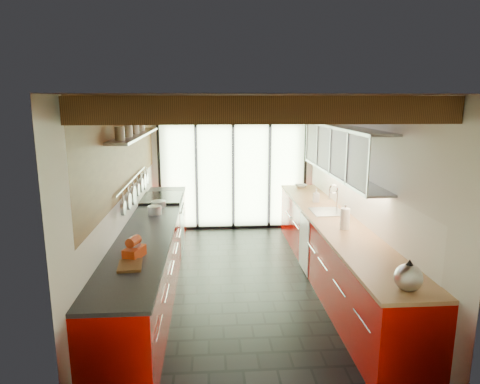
% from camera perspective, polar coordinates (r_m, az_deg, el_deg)
% --- Properties ---
extents(ground, '(5.50, 5.50, 0.00)m').
position_cam_1_polar(ground, '(6.22, 0.52, -12.13)').
color(ground, black).
rests_on(ground, ground).
extents(room_shell, '(5.50, 5.50, 5.50)m').
position_cam_1_polar(room_shell, '(5.74, 0.55, 3.10)').
color(room_shell, silver).
rests_on(room_shell, ground).
extents(ceiling_beams, '(3.14, 5.06, 4.90)m').
position_cam_1_polar(ceiling_beams, '(6.04, 0.27, 11.27)').
color(ceiling_beams, '#593316').
rests_on(ceiling_beams, ground).
extents(glass_door, '(2.95, 0.10, 2.90)m').
position_cam_1_polar(glass_door, '(8.40, -0.93, 6.04)').
color(glass_door, '#C6EAAD').
rests_on(glass_door, ground).
extents(left_counter, '(0.68, 5.00, 0.92)m').
position_cam_1_polar(left_counter, '(6.08, -11.67, -8.27)').
color(left_counter, '#B30700').
rests_on(left_counter, ground).
extents(range_stove, '(0.66, 0.90, 0.97)m').
position_cam_1_polar(range_stove, '(7.44, -10.24, -4.31)').
color(range_stove, silver).
rests_on(range_stove, ground).
extents(right_counter, '(0.68, 5.00, 0.92)m').
position_cam_1_polar(right_counter, '(6.27, 12.32, -7.67)').
color(right_counter, '#B30700').
rests_on(right_counter, ground).
extents(sink_assembly, '(0.45, 0.52, 0.43)m').
position_cam_1_polar(sink_assembly, '(6.49, 11.66, -2.33)').
color(sink_assembly, silver).
rests_on(sink_assembly, right_counter).
extents(upper_cabinets_right, '(0.34, 3.00, 3.00)m').
position_cam_1_polar(upper_cabinets_right, '(6.28, 13.51, 5.37)').
color(upper_cabinets_right, silver).
rests_on(upper_cabinets_right, ground).
extents(left_wall_fixtures, '(0.28, 2.60, 0.96)m').
position_cam_1_polar(left_wall_fixtures, '(6.07, -13.69, 4.51)').
color(left_wall_fixtures, silver).
rests_on(left_wall_fixtures, ground).
extents(stand_mixer, '(0.23, 0.30, 0.24)m').
position_cam_1_polar(stand_mixer, '(4.70, -13.91, -7.36)').
color(stand_mixer, red).
rests_on(stand_mixer, left_counter).
extents(pot_large, '(0.24, 0.24, 0.13)m').
position_cam_1_polar(pot_large, '(6.35, -11.30, -2.42)').
color(pot_large, silver).
rests_on(pot_large, left_counter).
extents(pot_small, '(0.30, 0.30, 0.09)m').
position_cam_1_polar(pot_small, '(6.82, -10.80, -1.55)').
color(pot_small, silver).
rests_on(pot_small, left_counter).
extents(cutting_board, '(0.26, 0.34, 0.03)m').
position_cam_1_polar(cutting_board, '(4.48, -14.44, -9.47)').
color(cutting_board, brown).
rests_on(cutting_board, left_counter).
extents(kettle, '(0.30, 0.34, 0.29)m').
position_cam_1_polar(kettle, '(4.10, 21.55, -10.35)').
color(kettle, silver).
rests_on(kettle, right_counter).
extents(paper_towel, '(0.16, 0.16, 0.33)m').
position_cam_1_polar(paper_towel, '(5.68, 13.82, -3.51)').
color(paper_towel, white).
rests_on(paper_towel, right_counter).
extents(soap_bottle, '(0.11, 0.11, 0.22)m').
position_cam_1_polar(soap_bottle, '(7.09, 10.13, -0.46)').
color(soap_bottle, silver).
rests_on(soap_bottle, right_counter).
extents(bowl, '(0.24, 0.24, 0.06)m').
position_cam_1_polar(bowl, '(8.24, 8.11, 0.79)').
color(bowl, silver).
rests_on(bowl, right_counter).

